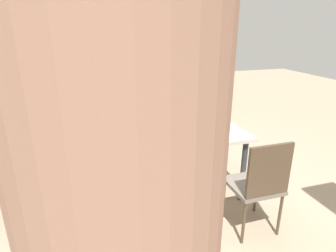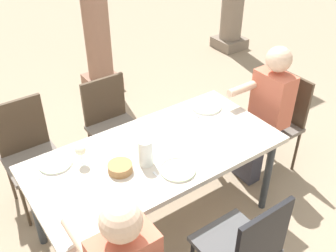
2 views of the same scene
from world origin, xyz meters
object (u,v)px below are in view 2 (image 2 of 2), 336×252
Objects in this scene: diner_woman_green at (265,111)px; plate_1 at (178,170)px; dining_table at (157,159)px; bread_basket at (120,168)px; wine_glass_0 at (80,151)px; plate_2 at (206,107)px; chair_west_north at (29,149)px; chair_mid_south at (245,246)px; chair_head_east at (278,117)px; plate_0 at (55,163)px; water_pitcher at (146,153)px; chair_mid_north at (111,121)px.

diner_woman_green reaches higher than plate_1.
bread_basket is at bearing -173.14° from dining_table.
wine_glass_0 is 0.61× the size of plate_2.
wine_glass_0 is (0.19, -0.69, 0.34)m from chair_west_north.
chair_mid_south reaches higher than dining_table.
wine_glass_0 is at bearing -176.66° from plate_2.
chair_head_east is 2.05m from plate_0.
diner_woman_green is at bearing -28.13° from plate_2.
water_pitcher is (-1.49, -0.07, 0.31)m from chair_head_east.
dining_table is 7.20× the size of plate_2.
chair_mid_north is 1.74m from chair_mid_south.
wine_glass_0 is 0.30m from bread_basket.
wine_glass_0 is 0.45m from water_pitcher.
wine_glass_0 is (-1.86, 0.18, 0.33)m from chair_head_east.
bread_basket reaches higher than plate_0.
chair_head_east is at bearing -23.04° from chair_west_north.
diner_woman_green is at bearing 1.62° from bread_basket.
water_pitcher reaches higher than plate_1.
chair_head_east reaches higher than plate_0.
plate_1 is (-1.15, -0.27, 0.08)m from diner_woman_green.
plate_1 is at bearing -41.74° from wine_glass_0.
diner_woman_green reaches higher than wine_glass_0.
water_pitcher is (0.56, -0.94, 0.32)m from chair_west_north.
diner_woman_green is at bearing -25.21° from chair_west_north.
chair_west_north is 1.01× the size of chair_mid_south.
dining_table is 11.78× the size of wine_glass_0.
plate_2 is at bearing -45.31° from chair_mid_north.
dining_table is 1.37m from chair_head_east.
chair_west_north is 1.02m from bread_basket.
dining_table is 7.91× the size of plate_0.
diner_woman_green reaches higher than plate_0.
bread_basket is (-1.48, -0.04, 0.10)m from diner_woman_green.
plate_1 is (-1.36, -0.26, 0.23)m from chair_head_east.
plate_2 is at bearing 3.34° from wine_glass_0.
water_pitcher reaches higher than bread_basket.
water_pitcher reaches higher than chair_head_east.
plate_0 is (-0.74, -0.58, 0.25)m from chair_mid_north.
wine_glass_0 reaches higher than bread_basket.
chair_mid_north is (0.08, 0.87, -0.17)m from dining_table.
chair_mid_north is at bearing 77.30° from water_pitcher.
plate_2 is 1.05m from bread_basket.
plate_0 is at bearing 171.96° from chair_head_east.
diner_woman_green reaches higher than plate_2.
plate_1 is at bearing -142.71° from plate_2.
chair_head_east reaches higher than chair_mid_south.
wine_glass_0 is at bearing -32.35° from plate_0.
chair_west_north is at bearing 155.82° from plate_2.
chair_west_north reaches higher than plate_2.
dining_table is 0.57m from wine_glass_0.
chair_head_east is 1.40m from plate_1.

